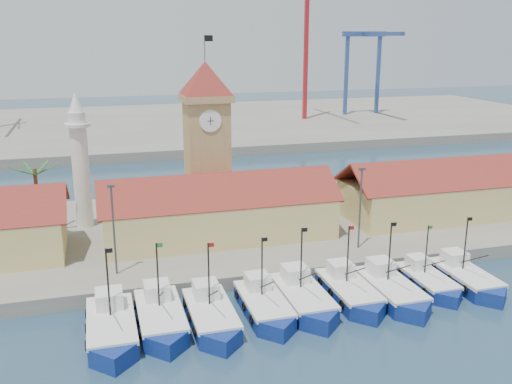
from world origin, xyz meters
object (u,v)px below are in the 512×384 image
object	(u,v)px
boat_4	(304,300)
minaret	(80,160)
boat_0	(112,330)
clock_tower	(207,139)

from	to	relation	value
boat_4	minaret	bearing A→B (deg)	127.29
boat_0	boat_4	bearing A→B (deg)	2.84
boat_4	boat_0	bearing A→B (deg)	-177.16
boat_4	minaret	distance (m)	32.91
clock_tower	minaret	world-z (taller)	clock_tower
boat_0	boat_4	xyz separation A→B (m)	(17.13, 0.85, -0.02)
boat_4	clock_tower	size ratio (longest dim) A/B	0.46
minaret	boat_4	bearing A→B (deg)	-52.71
boat_4	minaret	world-z (taller)	minaret
clock_tower	minaret	size ratio (longest dim) A/B	1.39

